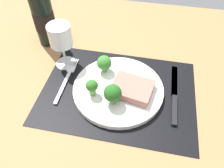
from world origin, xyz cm
name	(u,v)px	position (x,y,z in cm)	size (l,w,h in cm)	color
ground_plane	(118,95)	(0.00, 0.00, -1.50)	(140.00, 110.00, 3.00)	#996D42
placemat	(118,91)	(0.00, 0.00, 0.15)	(44.83, 32.98, 0.30)	black
plate	(118,89)	(0.00, 0.00, 1.10)	(26.36, 26.36, 1.60)	white
steak	(132,88)	(4.07, -0.68, 3.13)	(11.23, 8.81, 2.46)	#9E6B5B
broccoli_back_left	(104,63)	(-5.42, 5.85, 5.16)	(4.48, 4.48, 5.59)	#5B8942
broccoli_front_edge	(113,93)	(-0.57, -5.60, 5.72)	(4.80, 4.80, 6.36)	#5B8942
broccoli_near_fork	(92,87)	(-6.66, -3.81, 5.00)	(3.39, 3.39, 5.21)	#6B994C
fork	(67,79)	(-16.47, 1.42, 0.55)	(2.40, 19.20, 0.50)	silver
knife	(175,97)	(16.37, 0.53, 0.60)	(1.80, 23.00, 0.80)	black
wine_bottle	(44,17)	(-29.25, 18.91, 10.03)	(7.17, 7.17, 28.79)	black
wine_glass	(61,38)	(-19.30, 8.61, 10.28)	(7.01, 7.01, 14.60)	silver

